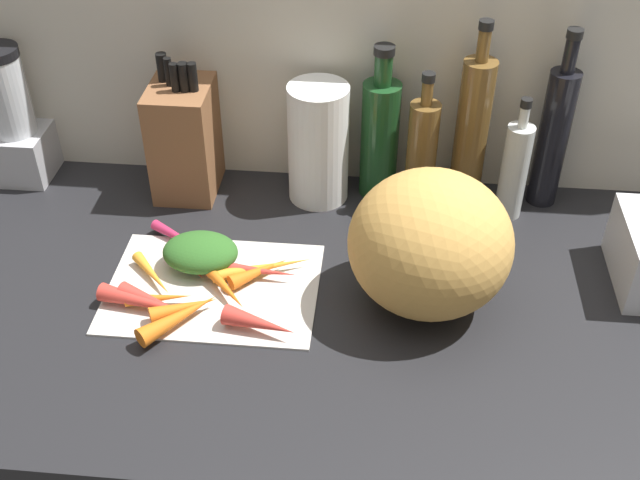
{
  "coord_description": "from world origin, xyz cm",
  "views": [
    {
      "loc": [
        12.8,
        -100.63,
        91.5
      ],
      "look_at": [
        2.96,
        2.08,
        10.1
      ],
      "focal_mm": 44.05,
      "sensor_mm": 36.0,
      "label": 1
    }
  ],
  "objects_px": {
    "carrot_4": "(250,270)",
    "carrot_11": "(147,299)",
    "cutting_board": "(213,287)",
    "bottle_0": "(380,135)",
    "carrot_0": "(184,308)",
    "paper_towel_roll": "(316,144)",
    "carrot_6": "(159,298)",
    "carrot_10": "(179,317)",
    "carrot_3": "(145,302)",
    "carrot_8": "(262,268)",
    "carrot_9": "(259,323)",
    "bottle_3": "(514,170)",
    "bottle_2": "(472,131)",
    "carrot_1": "(259,271)",
    "knife_block": "(185,137)",
    "carrot_5": "(187,242)",
    "blender_appliance": "(13,123)",
    "carrot_12": "(218,280)",
    "bottle_1": "(421,154)",
    "winter_squash": "(430,242)",
    "carrot_7": "(153,273)",
    "bottle_4": "(554,135)",
    "carrot_2": "(188,263)"
  },
  "relations": [
    {
      "from": "carrot_3",
      "to": "carrot_8",
      "type": "relative_size",
      "value": 0.93
    },
    {
      "from": "cutting_board",
      "to": "carrot_1",
      "type": "bearing_deg",
      "value": 20.76
    },
    {
      "from": "carrot_4",
      "to": "carrot_10",
      "type": "distance_m",
      "value": 0.16
    },
    {
      "from": "carrot_3",
      "to": "blender_appliance",
      "type": "distance_m",
      "value": 0.54
    },
    {
      "from": "carrot_4",
      "to": "bottle_4",
      "type": "xyz_separation_m",
      "value": [
        0.54,
        0.3,
        0.13
      ]
    },
    {
      "from": "carrot_1",
      "to": "carrot_6",
      "type": "relative_size",
      "value": 1.02
    },
    {
      "from": "carrot_4",
      "to": "bottle_0",
      "type": "xyz_separation_m",
      "value": [
        0.21,
        0.3,
        0.11
      ]
    },
    {
      "from": "carrot_8",
      "to": "bottle_0",
      "type": "distance_m",
      "value": 0.36
    },
    {
      "from": "paper_towel_roll",
      "to": "bottle_1",
      "type": "distance_m",
      "value": 0.2
    },
    {
      "from": "carrot_1",
      "to": "carrot_4",
      "type": "xyz_separation_m",
      "value": [
        -0.02,
        0.0,
        0.0
      ]
    },
    {
      "from": "carrot_9",
      "to": "paper_towel_roll",
      "type": "distance_m",
      "value": 0.42
    },
    {
      "from": "carrot_5",
      "to": "carrot_7",
      "type": "relative_size",
      "value": 1.41
    },
    {
      "from": "bottle_1",
      "to": "bottle_2",
      "type": "xyz_separation_m",
      "value": [
        0.09,
        0.02,
        0.04
      ]
    },
    {
      "from": "carrot_3",
      "to": "paper_towel_roll",
      "type": "height_order",
      "value": "paper_towel_roll"
    },
    {
      "from": "carrot_3",
      "to": "carrot_10",
      "type": "distance_m",
      "value": 0.07
    },
    {
      "from": "carrot_0",
      "to": "carrot_5",
      "type": "xyz_separation_m",
      "value": [
        -0.04,
        0.18,
        -0.0
      ]
    },
    {
      "from": "cutting_board",
      "to": "blender_appliance",
      "type": "distance_m",
      "value": 0.58
    },
    {
      "from": "carrot_8",
      "to": "bottle_0",
      "type": "relative_size",
      "value": 0.57
    },
    {
      "from": "carrot_12",
      "to": "carrot_8",
      "type": "bearing_deg",
      "value": 31.85
    },
    {
      "from": "blender_appliance",
      "to": "bottle_3",
      "type": "xyz_separation_m",
      "value": [
        0.99,
        -0.05,
        -0.02
      ]
    },
    {
      "from": "winter_squash",
      "to": "bottle_3",
      "type": "height_order",
      "value": "bottle_3"
    },
    {
      "from": "bottle_4",
      "to": "carrot_8",
      "type": "bearing_deg",
      "value": -151.07
    },
    {
      "from": "carrot_6",
      "to": "carrot_10",
      "type": "height_order",
      "value": "carrot_10"
    },
    {
      "from": "winter_squash",
      "to": "blender_appliance",
      "type": "xyz_separation_m",
      "value": [
        -0.83,
        0.31,
        -0.0
      ]
    },
    {
      "from": "carrot_1",
      "to": "carrot_9",
      "type": "relative_size",
      "value": 0.93
    },
    {
      "from": "carrot_3",
      "to": "paper_towel_roll",
      "type": "distance_m",
      "value": 0.46
    },
    {
      "from": "carrot_7",
      "to": "carrot_9",
      "type": "xyz_separation_m",
      "value": [
        0.21,
        -0.11,
        0.01
      ]
    },
    {
      "from": "carrot_12",
      "to": "bottle_3",
      "type": "distance_m",
      "value": 0.59
    },
    {
      "from": "carrot_4",
      "to": "carrot_6",
      "type": "bearing_deg",
      "value": -149.38
    },
    {
      "from": "carrot_1",
      "to": "knife_block",
      "type": "relative_size",
      "value": 0.4
    },
    {
      "from": "carrot_6",
      "to": "paper_towel_roll",
      "type": "relative_size",
      "value": 0.46
    },
    {
      "from": "bottle_0",
      "to": "bottle_1",
      "type": "height_order",
      "value": "bottle_0"
    },
    {
      "from": "carrot_1",
      "to": "carrot_11",
      "type": "xyz_separation_m",
      "value": [
        -0.17,
        -0.09,
        0.0
      ]
    },
    {
      "from": "carrot_2",
      "to": "bottle_1",
      "type": "relative_size",
      "value": 0.36
    },
    {
      "from": "carrot_3",
      "to": "bottle_3",
      "type": "height_order",
      "value": "bottle_3"
    },
    {
      "from": "winter_squash",
      "to": "bottle_4",
      "type": "bearing_deg",
      "value": 53.48
    },
    {
      "from": "knife_block",
      "to": "bottle_2",
      "type": "height_order",
      "value": "bottle_2"
    },
    {
      "from": "carrot_6",
      "to": "carrot_9",
      "type": "distance_m",
      "value": 0.19
    },
    {
      "from": "carrot_7",
      "to": "carrot_3",
      "type": "bearing_deg",
      "value": -84.24
    },
    {
      "from": "carrot_7",
      "to": "carrot_11",
      "type": "xyz_separation_m",
      "value": [
        0.01,
        -0.07,
        0.01
      ]
    },
    {
      "from": "cutting_board",
      "to": "bottle_0",
      "type": "distance_m",
      "value": 0.45
    },
    {
      "from": "carrot_0",
      "to": "bottle_4",
      "type": "distance_m",
      "value": 0.76
    },
    {
      "from": "carrot_0",
      "to": "paper_towel_roll",
      "type": "relative_size",
      "value": 0.47
    },
    {
      "from": "carrot_6",
      "to": "paper_towel_roll",
      "type": "height_order",
      "value": "paper_towel_roll"
    },
    {
      "from": "carrot_4",
      "to": "carrot_11",
      "type": "height_order",
      "value": "carrot_11"
    },
    {
      "from": "winter_squash",
      "to": "bottle_1",
      "type": "height_order",
      "value": "bottle_1"
    },
    {
      "from": "bottle_1",
      "to": "bottle_2",
      "type": "bearing_deg",
      "value": 14.83
    },
    {
      "from": "carrot_8",
      "to": "bottle_2",
      "type": "bearing_deg",
      "value": 37.06
    },
    {
      "from": "carrot_9",
      "to": "bottle_3",
      "type": "relative_size",
      "value": 0.49
    },
    {
      "from": "cutting_board",
      "to": "carrot_11",
      "type": "height_order",
      "value": "carrot_11"
    }
  ]
}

